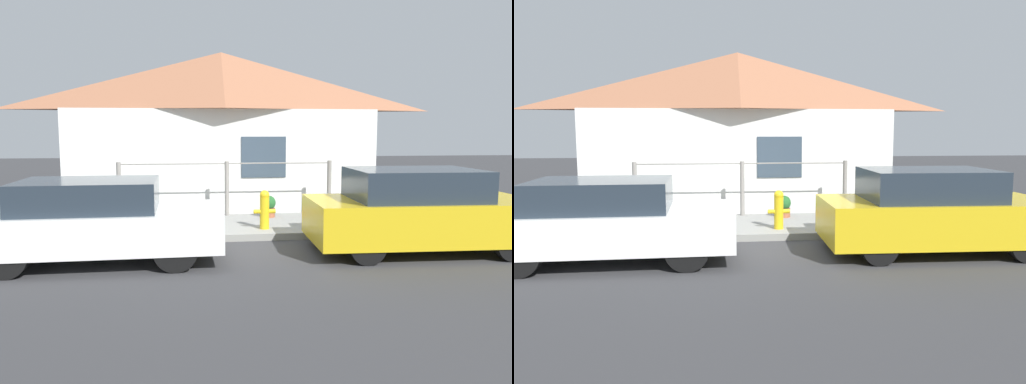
% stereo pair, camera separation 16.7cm
% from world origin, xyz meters
% --- Properties ---
extents(ground_plane, '(60.00, 60.00, 0.00)m').
position_xyz_m(ground_plane, '(0.00, 0.00, 0.00)').
color(ground_plane, '#38383A').
extents(sidewalk, '(24.00, 2.31, 0.14)m').
position_xyz_m(sidewalk, '(0.00, 1.15, 0.07)').
color(sidewalk, gray).
rests_on(sidewalk, ground_plane).
extents(house, '(8.06, 2.23, 4.08)m').
position_xyz_m(house, '(0.00, 3.96, 3.16)').
color(house, white).
rests_on(house, ground_plane).
extents(fence, '(4.90, 0.10, 1.25)m').
position_xyz_m(fence, '(0.00, 2.16, 0.82)').
color(fence, gray).
rests_on(fence, sidewalk).
extents(car_left, '(3.85, 1.84, 1.31)m').
position_xyz_m(car_left, '(-2.28, -1.13, 0.67)').
color(car_left, white).
rests_on(car_left, ground_plane).
extents(car_right, '(3.89, 1.89, 1.43)m').
position_xyz_m(car_right, '(3.07, -1.13, 0.71)').
color(car_right, gold).
rests_on(car_right, ground_plane).
extents(fire_hydrant, '(0.43, 0.19, 0.77)m').
position_xyz_m(fire_hydrant, '(0.63, 0.50, 0.54)').
color(fire_hydrant, yellow).
rests_on(fire_hydrant, sidewalk).
extents(potted_plant_near_hydrant, '(0.32, 0.32, 0.49)m').
position_xyz_m(potted_plant_near_hydrant, '(0.91, 1.83, 0.39)').
color(potted_plant_near_hydrant, '#9E5638').
rests_on(potted_plant_near_hydrant, sidewalk).
extents(potted_plant_by_fence, '(0.42, 0.42, 0.58)m').
position_xyz_m(potted_plant_by_fence, '(-2.13, 1.76, 0.47)').
color(potted_plant_by_fence, slate).
rests_on(potted_plant_by_fence, sidewalk).
extents(potted_plant_corner, '(0.32, 0.32, 0.43)m').
position_xyz_m(potted_plant_corner, '(3.14, 1.99, 0.36)').
color(potted_plant_corner, brown).
rests_on(potted_plant_corner, sidewalk).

